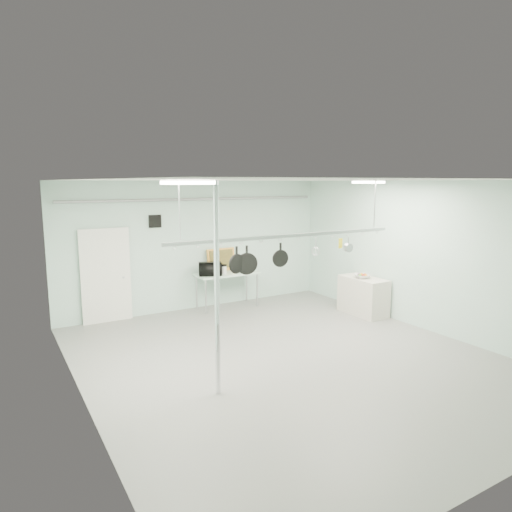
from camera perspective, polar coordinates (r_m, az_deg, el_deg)
floor at (r=8.51m, az=4.05°, el=-12.64°), size 8.00×8.00×0.00m
ceiling at (r=7.89m, az=4.32°, el=9.38°), size 7.00×8.00×0.02m
back_wall at (r=11.50m, az=-7.22°, el=1.35°), size 7.00×0.02×3.20m
right_wall at (r=10.41m, az=20.17°, el=0.02°), size 0.02×8.00×3.20m
door at (r=10.86m, az=-18.27°, el=-2.47°), size 1.10×0.10×2.20m
wall_vent at (r=11.03m, az=-12.51°, el=4.26°), size 0.30×0.04×0.30m
conduit_pipe at (r=11.32m, az=-7.16°, el=7.07°), size 6.60×0.07×0.07m
chrome_pole at (r=6.70m, az=-4.90°, el=-4.33°), size 0.08×0.08×3.20m
prep_table at (r=11.54m, az=-3.64°, el=-2.44°), size 1.60×0.70×0.91m
side_cabinet at (r=11.32m, az=13.24°, el=-4.89°), size 0.60×1.20×0.90m
pot_rack at (r=8.31m, az=4.19°, el=2.74°), size 4.80×0.06×1.00m
light_panel_left at (r=6.13m, az=-8.55°, el=9.06°), size 0.65×0.30×0.05m
light_panel_right at (r=9.89m, az=13.89°, el=8.94°), size 0.65×0.30×0.05m
microwave at (r=11.21m, az=-5.74°, el=-1.63°), size 0.65×0.55×0.31m
coffee_canister at (r=11.36m, az=-4.06°, el=-1.75°), size 0.18×0.18×0.20m
painting_large at (r=11.73m, az=-4.38°, el=-0.45°), size 0.79×0.17×0.58m
painting_small at (r=12.14m, az=-0.89°, el=-0.89°), size 0.30×0.10×0.25m
fruit_bowl at (r=11.15m, az=13.15°, el=-2.48°), size 0.48×0.48×0.09m
skillet_left at (r=7.79m, az=-2.43°, el=-0.42°), size 0.35×0.14×0.45m
skillet_mid at (r=7.89m, az=-1.16°, el=-0.53°), size 0.38×0.16×0.52m
skillet_right at (r=8.25m, az=3.07°, el=0.23°), size 0.32×0.10×0.42m
whisk at (r=8.71m, az=7.47°, el=0.92°), size 0.18×0.18×0.33m
grater at (r=9.09m, az=10.52°, el=1.57°), size 0.09×0.05×0.21m
saucepan at (r=9.23m, az=11.47°, el=1.37°), size 0.19×0.13×0.31m
fruit_cluster at (r=11.14m, az=13.16°, el=-2.28°), size 0.24×0.24×0.09m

